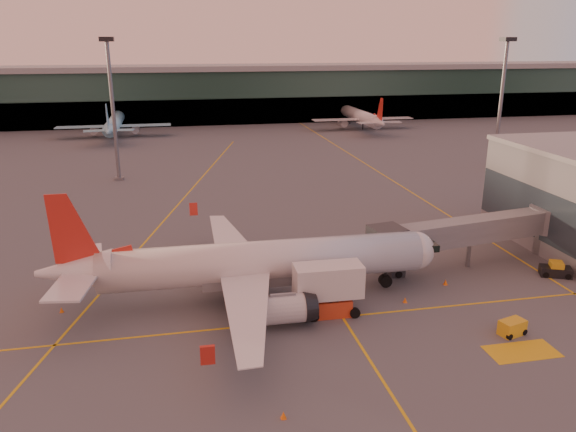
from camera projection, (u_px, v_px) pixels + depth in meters
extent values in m
plane|color=#4C4F54|center=(303.00, 350.00, 47.43)|extent=(600.00, 600.00, 0.00)
cube|color=gold|center=(291.00, 322.00, 52.10)|extent=(80.00, 0.25, 0.01)
cube|color=gold|center=(175.00, 208.00, 87.55)|extent=(31.30, 115.98, 0.01)
cube|color=gold|center=(366.00, 164.00, 118.62)|extent=(0.25, 160.00, 0.01)
cube|color=gold|center=(394.00, 399.00, 40.91)|extent=(0.25, 30.00, 0.01)
cube|color=gold|center=(522.00, 351.00, 47.16)|extent=(6.00, 3.00, 0.01)
cube|color=#19382D|center=(202.00, 96.00, 177.73)|extent=(400.00, 18.00, 16.00)
cube|color=gray|center=(200.00, 68.00, 175.09)|extent=(400.00, 20.00, 1.60)
cube|color=black|center=(204.00, 112.00, 170.98)|extent=(400.00, 1.00, 8.00)
cube|color=#2D3D47|center=(531.00, 210.00, 69.12)|extent=(0.30, 21.60, 6.00)
cylinder|color=slate|center=(113.00, 113.00, 101.51)|extent=(0.70, 0.70, 25.00)
cube|color=black|center=(106.00, 39.00, 97.71)|extent=(2.40, 2.40, 0.80)
cube|color=slate|center=(119.00, 178.00, 105.17)|extent=(1.60, 1.60, 0.50)
cylinder|color=slate|center=(501.00, 106.00, 112.22)|extent=(0.70, 0.70, 25.00)
cube|color=black|center=(508.00, 39.00, 108.42)|extent=(2.40, 2.40, 0.80)
cube|color=slate|center=(494.00, 166.00, 115.89)|extent=(1.60, 1.60, 0.50)
cylinder|color=silver|center=(264.00, 261.00, 55.59)|extent=(31.91, 4.62, 4.09)
sphere|color=silver|center=(415.00, 250.00, 58.41)|extent=(4.01, 4.01, 4.01)
cube|color=black|center=(426.00, 245.00, 58.46)|extent=(1.88, 2.69, 0.72)
cone|color=silver|center=(75.00, 271.00, 52.33)|extent=(7.05, 4.00, 3.88)
cube|color=silver|center=(72.00, 285.00, 49.10)|extent=(4.29, 7.04, 0.20)
cylinder|color=silver|center=(283.00, 309.00, 50.57)|extent=(4.32, 2.73, 2.66)
cylinder|color=black|center=(244.00, 304.00, 53.63)|extent=(1.86, 1.46, 1.84)
cylinder|color=black|center=(244.00, 298.00, 53.46)|extent=(0.37, 0.37, 1.12)
cube|color=silver|center=(85.00, 257.00, 55.65)|extent=(4.08, 6.96, 0.20)
cylinder|color=silver|center=(263.00, 259.00, 62.22)|extent=(4.32, 2.73, 2.66)
cylinder|color=black|center=(239.00, 281.00, 58.61)|extent=(1.86, 1.46, 1.84)
cylinder|color=black|center=(238.00, 276.00, 58.45)|extent=(0.37, 0.37, 1.12)
cube|color=slate|center=(253.00, 274.00, 55.78)|extent=(10.15, 3.44, 1.64)
cylinder|color=black|center=(385.00, 281.00, 58.80)|extent=(1.30, 0.84, 1.29)
cube|color=slate|center=(471.00, 230.00, 63.69)|extent=(22.70, 6.38, 2.70)
cube|color=#2D3035|center=(387.00, 241.00, 60.42)|extent=(3.93, 3.93, 3.00)
cube|color=#2D3035|center=(395.00, 264.00, 62.51)|extent=(1.60, 2.40, 2.40)
cylinder|color=black|center=(398.00, 274.00, 61.72)|extent=(0.80, 0.40, 0.80)
cylinder|color=black|center=(391.00, 267.00, 63.77)|extent=(0.80, 0.40, 0.80)
cylinder|color=slate|center=(468.00, 254.00, 64.54)|extent=(0.50, 0.50, 3.09)
cylinder|color=slate|center=(547.00, 219.00, 67.62)|extent=(4.40, 4.40, 3.00)
cylinder|color=slate|center=(544.00, 241.00, 68.47)|extent=(2.40, 2.40, 3.09)
cube|color=red|center=(331.00, 305.00, 53.56)|extent=(3.60, 2.73, 1.66)
cube|color=silver|center=(328.00, 280.00, 52.72)|extent=(6.47, 2.90, 3.10)
cylinder|color=black|center=(314.00, 317.00, 52.07)|extent=(1.00, 0.41, 1.00)
cylinder|color=black|center=(355.00, 313.00, 52.76)|extent=(1.00, 0.41, 1.00)
cube|color=gold|center=(512.00, 327.00, 49.71)|extent=(2.57, 1.95, 1.37)
cylinder|color=black|center=(509.00, 337.00, 48.94)|extent=(0.63, 0.43, 0.57)
cylinder|color=black|center=(524.00, 332.00, 49.76)|extent=(0.63, 0.43, 0.57)
cube|color=black|center=(556.00, 271.00, 62.16)|extent=(3.66, 2.88, 1.05)
cube|color=gold|center=(556.00, 265.00, 61.95)|extent=(1.84, 1.93, 0.86)
cylinder|color=black|center=(546.00, 275.00, 61.74)|extent=(0.73, 0.53, 0.67)
cylinder|color=black|center=(568.00, 277.00, 61.28)|extent=(0.73, 0.53, 0.67)
cone|color=orange|center=(446.00, 282.00, 59.97)|extent=(0.47, 0.47, 0.60)
cube|color=orange|center=(445.00, 284.00, 60.05)|extent=(0.40, 0.40, 0.03)
cone|color=orange|center=(62.00, 310.00, 53.88)|extent=(0.41, 0.41, 0.52)
cube|color=orange|center=(62.00, 312.00, 53.96)|extent=(0.35, 0.35, 0.03)
cone|color=orange|center=(283.00, 415.00, 38.73)|extent=(0.43, 0.43, 0.55)
cube|color=orange|center=(283.00, 418.00, 38.81)|extent=(0.37, 0.37, 0.03)
cone|color=orange|center=(237.00, 239.00, 73.13)|extent=(0.40, 0.40, 0.51)
cube|color=orange|center=(237.00, 241.00, 73.21)|extent=(0.34, 0.34, 0.03)
cone|color=orange|center=(405.00, 300.00, 55.92)|extent=(0.43, 0.43, 0.54)
cube|color=orange|center=(405.00, 302.00, 55.99)|extent=(0.37, 0.37, 0.03)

